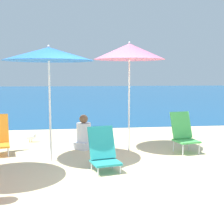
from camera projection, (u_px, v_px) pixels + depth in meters
ground_plane at (138, 188)px, 4.59m from camera, size 60.00×60.00×0.00m
sea_water at (81, 93)px, 29.47m from camera, size 60.00×40.00×0.01m
beach_umbrella_pink at (129, 52)px, 6.64m from camera, size 1.53×1.53×2.37m
beach_umbrella_blue at (49, 54)px, 5.78m from camera, size 1.70×1.70×2.21m
beach_chair_teal at (103, 151)px, 5.42m from camera, size 0.57×0.64×0.75m
beach_chair_green at (183, 132)px, 6.71m from camera, size 0.55×0.64×0.86m
person_seated_near at (84, 135)px, 7.04m from camera, size 0.53×0.55×0.77m
seagull at (31, 137)px, 7.73m from camera, size 0.27×0.11×0.23m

